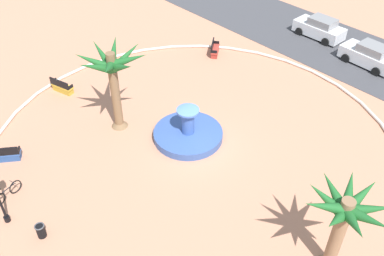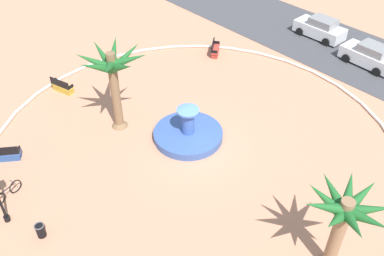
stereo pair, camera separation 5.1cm
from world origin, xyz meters
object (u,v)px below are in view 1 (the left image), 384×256
at_px(palm_tree_by_curb, 344,216).
at_px(parked_car_leftmost, 320,28).
at_px(trash_bin, 41,231).
at_px(palm_tree_near_fountain, 113,71).
at_px(bicycle_red_frame, 7,193).
at_px(bench_east, 6,155).
at_px(fountain, 188,134).
at_px(bench_north, 215,50).
at_px(bench_west, 62,87).
at_px(parked_car_second, 369,55).

height_order(palm_tree_by_curb, parked_car_leftmost, palm_tree_by_curb).
relative_size(trash_bin, parked_car_leftmost, 0.18).
bearing_deg(palm_tree_near_fountain, bicycle_red_frame, -81.95).
distance_m(bench_east, parked_car_leftmost, 25.01).
bearing_deg(palm_tree_by_curb, parked_car_leftmost, 125.78).
xyz_separation_m(fountain, palm_tree_by_curb, (10.25, -1.17, 2.87)).
bearing_deg(parked_car_leftmost, trash_bin, -83.37).
height_order(fountain, bench_north, fountain).
bearing_deg(parked_car_leftmost, bench_north, -114.00).
xyz_separation_m(bench_west, parked_car_leftmost, (6.84, 19.26, 0.43)).
bearing_deg(fountain, parked_car_second, 80.04).
relative_size(fountain, bench_east, 2.50).
height_order(palm_tree_near_fountain, parked_car_leftmost, palm_tree_near_fountain).
height_order(fountain, palm_tree_by_curb, palm_tree_by_curb).
height_order(bench_west, trash_bin, bench_west).
xyz_separation_m(fountain, bench_east, (-5.27, -8.58, 0.05)).
bearing_deg(fountain, trash_bin, -85.90).
bearing_deg(bicycle_red_frame, palm_tree_near_fountain, 98.05).
distance_m(bench_north, bicycle_red_frame, 18.06).
height_order(bench_east, bench_north, same).
bearing_deg(parked_car_second, bench_east, -108.48).
xyz_separation_m(palm_tree_near_fountain, bench_west, (-5.58, -0.71, -3.46)).
relative_size(bench_east, bicycle_red_frame, 0.96).
xyz_separation_m(bench_east, parked_car_second, (7.94, 23.75, 0.43)).
distance_m(palm_tree_by_curb, trash_bin, 13.00).
distance_m(fountain, trash_bin, 9.55).
relative_size(bench_north, parked_car_leftmost, 0.39).
bearing_deg(palm_tree_by_curb, bench_east, -154.50).
distance_m(palm_tree_near_fountain, bench_west, 6.61).
xyz_separation_m(bench_north, bicycle_red_frame, (3.44, -17.73, 0.04)).
xyz_separation_m(bench_west, bicycle_red_frame, (6.63, -6.67, 0.04)).
relative_size(bench_east, bench_west, 0.95).
bearing_deg(bench_west, bicycle_red_frame, -45.18).
xyz_separation_m(palm_tree_near_fountain, bench_north, (-2.39, 10.35, -3.46)).
relative_size(bench_north, parked_car_second, 0.38).
bearing_deg(trash_bin, parked_car_leftmost, 96.63).
bearing_deg(bench_east, trash_bin, -9.00).
height_order(bench_west, parked_car_leftmost, parked_car_leftmost).
distance_m(palm_tree_by_curb, bench_west, 19.69).
height_order(trash_bin, bicycle_red_frame, bicycle_red_frame).
relative_size(palm_tree_near_fountain, bicycle_red_frame, 3.11).
bearing_deg(bench_west, fountain, 18.23).
bearing_deg(parked_car_leftmost, bench_west, -109.55).
relative_size(palm_tree_by_curb, parked_car_leftmost, 1.07).
xyz_separation_m(fountain, bench_north, (-5.96, 8.05, 0.05)).
relative_size(palm_tree_by_curb, bench_east, 2.70).
distance_m(palm_tree_by_curb, parked_car_leftmost, 21.61).
relative_size(bench_north, trash_bin, 2.14).
bearing_deg(bicycle_red_frame, trash_bin, 2.88).
bearing_deg(palm_tree_by_curb, parked_car_second, 114.89).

